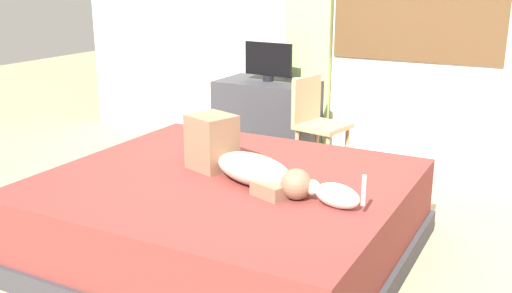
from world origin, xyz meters
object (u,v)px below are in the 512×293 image
Objects in this scene: cup at (297,83)px; chair_by_desk at (316,119)px; tv_monitor at (268,61)px; cat at (334,194)px; desk at (268,120)px; person_lying at (242,161)px; bed at (226,216)px.

chair_by_desk reaches higher than cup.
chair_by_desk is at bearing -25.86° from tv_monitor.
cat is 0.39× the size of desk.
desk is at bearing 112.67° from person_lying.
tv_monitor reaches higher than person_lying.
tv_monitor is (-1.42, 2.03, 0.34)m from cat.
chair_by_desk is at bearing 96.80° from person_lying.
person_lying is 1.08× the size of chair_by_desk.
chair_by_desk is (0.60, -0.29, -0.41)m from tv_monitor.
bed is at bearing -87.16° from chair_by_desk.
tv_monitor is 0.56× the size of chair_by_desk.
cat is 1.92m from chair_by_desk.
desk is 0.59m from cup.
tv_monitor reaches higher than desk.
cup reaches higher than cat.
person_lying is at bearing -83.20° from chair_by_desk.
desk is (-1.42, 2.03, -0.21)m from cat.
bed is at bearing -70.34° from desk.
tv_monitor is at bearing 124.95° from cat.
person_lying reaches higher than desk.
cat is 2.48m from desk.
tv_monitor is at bearing 112.67° from person_lying.
person_lying is at bearing 4.49° from bed.
desk is 10.75× the size of cup.
tv_monitor reaches higher than cat.
bed is 2.12m from tv_monitor.
chair_by_desk is (0.22, -0.10, -0.27)m from cup.
cat is (0.63, -0.15, -0.05)m from person_lying.
bed is 1.80m from cup.
person_lying is 0.65m from cat.
person_lying is 2.06m from tv_monitor.
chair_by_desk is (-0.19, 1.59, -0.12)m from person_lying.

